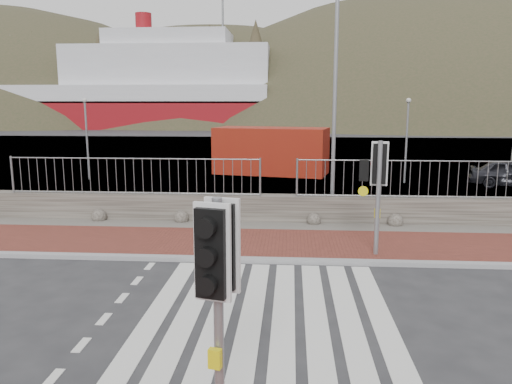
# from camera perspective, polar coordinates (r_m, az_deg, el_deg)

# --- Properties ---
(ground) EXTENTS (220.00, 220.00, 0.00)m
(ground) POSITION_cam_1_polar(r_m,az_deg,el_deg) (9.74, 1.37, -13.64)
(ground) COLOR #28282B
(ground) RESTS_ON ground
(sidewalk_far) EXTENTS (40.00, 3.00, 0.08)m
(sidewalk_far) POSITION_cam_1_polar(r_m,az_deg,el_deg) (13.96, 2.25, -5.98)
(sidewalk_far) COLOR brown
(sidewalk_far) RESTS_ON ground
(kerb_far) EXTENTS (40.00, 0.25, 0.12)m
(kerb_far) POSITION_cam_1_polar(r_m,az_deg,el_deg) (12.52, 2.02, -7.86)
(kerb_far) COLOR gray
(kerb_far) RESTS_ON ground
(zebra_crossing) EXTENTS (4.62, 5.60, 0.01)m
(zebra_crossing) POSITION_cam_1_polar(r_m,az_deg,el_deg) (9.74, 1.37, -13.60)
(zebra_crossing) COLOR silver
(zebra_crossing) RESTS_ON ground
(gravel_strip) EXTENTS (40.00, 1.50, 0.06)m
(gravel_strip) POSITION_cam_1_polar(r_m,az_deg,el_deg) (15.89, 2.48, -4.00)
(gravel_strip) COLOR #59544C
(gravel_strip) RESTS_ON ground
(stone_wall) EXTENTS (40.00, 0.60, 0.90)m
(stone_wall) POSITION_cam_1_polar(r_m,az_deg,el_deg) (16.57, 2.57, -1.91)
(stone_wall) COLOR #423D36
(stone_wall) RESTS_ON ground
(railing) EXTENTS (18.07, 0.07, 1.22)m
(railing) POSITION_cam_1_polar(r_m,az_deg,el_deg) (16.19, 2.60, 2.72)
(railing) COLOR gray
(railing) RESTS_ON stone_wall
(quay) EXTENTS (120.00, 40.00, 0.50)m
(quay) POSITION_cam_1_polar(r_m,az_deg,el_deg) (37.01, 3.42, 4.15)
(quay) COLOR #4C4C4F
(quay) RESTS_ON ground
(water) EXTENTS (220.00, 50.00, 0.05)m
(water) POSITION_cam_1_polar(r_m,az_deg,el_deg) (71.90, 3.76, 7.12)
(water) COLOR #3F4C54
(water) RESTS_ON ground
(ferry) EXTENTS (50.00, 16.00, 20.00)m
(ferry) POSITION_cam_1_polar(r_m,az_deg,el_deg) (80.79, -14.27, 10.99)
(ferry) COLOR maroon
(ferry) RESTS_ON ground
(hills_backdrop) EXTENTS (254.00, 90.00, 100.00)m
(hills_backdrop) POSITION_cam_1_polar(r_m,az_deg,el_deg) (100.69, 7.56, -5.35)
(hills_backdrop) COLOR #323721
(hills_backdrop) RESTS_ON ground
(traffic_signal_near) EXTENTS (0.46, 0.34, 2.92)m
(traffic_signal_near) POSITION_cam_1_polar(r_m,az_deg,el_deg) (5.64, -4.37, -8.84)
(traffic_signal_near) COLOR gray
(traffic_signal_near) RESTS_ON ground
(traffic_signal_far) EXTENTS (0.73, 0.32, 2.99)m
(traffic_signal_far) POSITION_cam_1_polar(r_m,az_deg,el_deg) (12.87, 13.71, 2.04)
(traffic_signal_far) COLOR gray
(traffic_signal_far) RESTS_ON ground
(streetlight) EXTENTS (1.61, 0.42, 7.62)m
(streetlight) POSITION_cam_1_polar(r_m,az_deg,el_deg) (17.09, 9.44, 11.29)
(streetlight) COLOR gray
(streetlight) RESTS_ON ground
(shipping_container) EXTENTS (6.50, 3.79, 2.54)m
(shipping_container) POSITION_cam_1_polar(r_m,az_deg,el_deg) (27.69, 1.75, 4.74)
(shipping_container) COLOR maroon
(shipping_container) RESTS_ON ground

